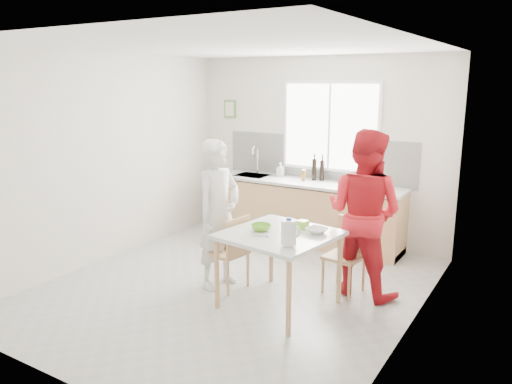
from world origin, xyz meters
TOP-DOWN VIEW (x-y plane):
  - ground at (0.00, 0.00)m, footprint 4.50×4.50m
  - room_shell at (0.00, 0.00)m, footprint 4.50×4.50m
  - window at (0.20, 2.23)m, footprint 1.50×0.06m
  - backsplash at (0.00, 2.24)m, footprint 3.00×0.02m
  - picture_frame at (-1.55, 2.23)m, footprint 0.22×0.03m
  - kitchen_counter at (-0.00, 1.95)m, footprint 2.84×0.64m
  - dining_table at (0.68, -0.14)m, footprint 1.19×1.19m
  - chair_left at (0.00, -0.04)m, footprint 0.45×0.45m
  - chair_far at (1.14, 0.62)m, footprint 0.44×0.44m
  - person_white at (-0.18, -0.01)m, footprint 0.50×0.68m
  - person_red at (1.31, 0.65)m, footprint 0.99×0.82m
  - bowl_green at (0.48, -0.16)m, footprint 0.24×0.24m
  - bowl_white at (1.01, 0.07)m, footprint 0.25×0.25m
  - milk_jug at (0.96, -0.46)m, footprint 0.21×0.15m
  - green_box at (0.82, 0.13)m, footprint 0.11×0.11m
  - spoon at (0.57, -0.34)m, footprint 0.16×0.04m
  - cutting_board at (1.05, 1.97)m, footprint 0.41×0.35m
  - wine_bottle_a at (0.04, 2.08)m, footprint 0.07×0.07m
  - wine_bottle_b at (0.14, 2.12)m, footprint 0.07×0.07m
  - jar_amber at (-0.08, 1.97)m, footprint 0.06×0.06m
  - soap_bottle at (-0.53, 2.09)m, footprint 0.11×0.11m

SIDE VIEW (x-z plane):
  - ground at x=0.00m, z-range 0.00..0.00m
  - kitchen_counter at x=0.00m, z-range -0.27..1.10m
  - chair_far at x=1.14m, z-range 0.04..0.89m
  - chair_left at x=0.00m, z-range 0.04..0.91m
  - dining_table at x=0.68m, z-range 0.32..1.13m
  - spoon at x=0.57m, z-range 0.81..0.83m
  - bowl_white at x=1.01m, z-range 0.81..0.86m
  - bowl_green at x=0.48m, z-range 0.81..0.87m
  - green_box at x=0.82m, z-range 0.81..0.90m
  - person_white at x=-0.18m, z-range 0.00..1.72m
  - cutting_board at x=1.05m, z-range 0.92..0.93m
  - person_red at x=1.31m, z-range 0.00..1.85m
  - milk_jug at x=0.96m, z-range 0.82..1.08m
  - jar_amber at x=-0.08m, z-range 0.92..1.08m
  - soap_bottle at x=-0.53m, z-range 0.92..1.13m
  - wine_bottle_b at x=0.14m, z-range 0.92..1.22m
  - wine_bottle_a at x=0.04m, z-range 0.92..1.24m
  - backsplash at x=0.00m, z-range 0.90..1.55m
  - room_shell at x=0.00m, z-range -0.61..3.89m
  - window at x=0.20m, z-range 1.05..2.35m
  - picture_frame at x=-1.55m, z-range 1.76..2.04m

